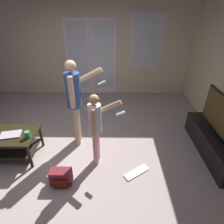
{
  "coord_description": "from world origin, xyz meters",
  "views": [
    {
      "loc": [
        0.81,
        -2.54,
        2.35
      ],
      "look_at": [
        0.78,
        0.02,
        0.87
      ],
      "focal_mm": 29.75,
      "sensor_mm": 36.0,
      "label": 1
    }
  ],
  "objects_px": {
    "flat_screen_tv": "(223,118)",
    "loose_keyboard": "(137,172)",
    "tv_stand": "(214,144)",
    "coffee_table": "(6,140)",
    "laptop_closed": "(11,135)",
    "person_child": "(96,124)",
    "cup_near_edge": "(28,135)",
    "backpack": "(61,177)",
    "person_adult": "(75,97)"
  },
  "relations": [
    {
      "from": "backpack",
      "to": "cup_near_edge",
      "type": "distance_m",
      "value": 0.9
    },
    {
      "from": "coffee_table",
      "to": "backpack",
      "type": "distance_m",
      "value": 1.24
    },
    {
      "from": "flat_screen_tv",
      "to": "laptop_closed",
      "type": "relative_size",
      "value": 3.74
    },
    {
      "from": "backpack",
      "to": "flat_screen_tv",
      "type": "bearing_deg",
      "value": 15.45
    },
    {
      "from": "loose_keyboard",
      "to": "cup_near_edge",
      "type": "bearing_deg",
      "value": 170.34
    },
    {
      "from": "person_adult",
      "to": "laptop_closed",
      "type": "height_order",
      "value": "person_adult"
    },
    {
      "from": "person_adult",
      "to": "cup_near_edge",
      "type": "xyz_separation_m",
      "value": [
        -0.72,
        -0.49,
        -0.44
      ]
    },
    {
      "from": "tv_stand",
      "to": "laptop_closed",
      "type": "xyz_separation_m",
      "value": [
        -3.51,
        -0.15,
        0.28
      ]
    },
    {
      "from": "loose_keyboard",
      "to": "tv_stand",
      "type": "bearing_deg",
      "value": 19.48
    },
    {
      "from": "loose_keyboard",
      "to": "cup_near_edge",
      "type": "distance_m",
      "value": 1.87
    },
    {
      "from": "person_adult",
      "to": "cup_near_edge",
      "type": "height_order",
      "value": "person_adult"
    },
    {
      "from": "flat_screen_tv",
      "to": "person_child",
      "type": "xyz_separation_m",
      "value": [
        -2.06,
        -0.24,
        0.01
      ]
    },
    {
      "from": "coffee_table",
      "to": "tv_stand",
      "type": "distance_m",
      "value": 3.65
    },
    {
      "from": "coffee_table",
      "to": "backpack",
      "type": "bearing_deg",
      "value": -28.68
    },
    {
      "from": "loose_keyboard",
      "to": "cup_near_edge",
      "type": "xyz_separation_m",
      "value": [
        -1.77,
        0.3,
        0.51
      ]
    },
    {
      "from": "person_adult",
      "to": "backpack",
      "type": "distance_m",
      "value": 1.31
    },
    {
      "from": "tv_stand",
      "to": "cup_near_edge",
      "type": "bearing_deg",
      "value": -176.41
    },
    {
      "from": "cup_near_edge",
      "to": "laptop_closed",
      "type": "bearing_deg",
      "value": 170.3
    },
    {
      "from": "person_adult",
      "to": "coffee_table",
      "type": "bearing_deg",
      "value": -160.48
    },
    {
      "from": "flat_screen_tv",
      "to": "backpack",
      "type": "xyz_separation_m",
      "value": [
        -2.57,
        -0.71,
        -0.63
      ]
    },
    {
      "from": "backpack",
      "to": "laptop_closed",
      "type": "distance_m",
      "value": 1.15
    },
    {
      "from": "person_child",
      "to": "cup_near_edge",
      "type": "height_order",
      "value": "person_child"
    },
    {
      "from": "coffee_table",
      "to": "loose_keyboard",
      "type": "height_order",
      "value": "coffee_table"
    },
    {
      "from": "loose_keyboard",
      "to": "flat_screen_tv",
      "type": "bearing_deg",
      "value": 19.64
    },
    {
      "from": "person_child",
      "to": "cup_near_edge",
      "type": "bearing_deg",
      "value": 177.94
    },
    {
      "from": "laptop_closed",
      "to": "cup_near_edge",
      "type": "height_order",
      "value": "cup_near_edge"
    },
    {
      "from": "coffee_table",
      "to": "tv_stand",
      "type": "height_order",
      "value": "coffee_table"
    },
    {
      "from": "person_child",
      "to": "laptop_closed",
      "type": "height_order",
      "value": "person_child"
    },
    {
      "from": "coffee_table",
      "to": "cup_near_edge",
      "type": "relative_size",
      "value": 9.24
    },
    {
      "from": "person_adult",
      "to": "loose_keyboard",
      "type": "xyz_separation_m",
      "value": [
        1.05,
        -0.79,
        -0.96
      ]
    },
    {
      "from": "coffee_table",
      "to": "cup_near_edge",
      "type": "height_order",
      "value": "cup_near_edge"
    },
    {
      "from": "laptop_closed",
      "to": "cup_near_edge",
      "type": "distance_m",
      "value": 0.33
    },
    {
      "from": "loose_keyboard",
      "to": "person_child",
      "type": "bearing_deg",
      "value": 157.97
    },
    {
      "from": "tv_stand",
      "to": "coffee_table",
      "type": "bearing_deg",
      "value": -178.06
    },
    {
      "from": "backpack",
      "to": "loose_keyboard",
      "type": "height_order",
      "value": "backpack"
    },
    {
      "from": "coffee_table",
      "to": "flat_screen_tv",
      "type": "bearing_deg",
      "value": 1.99
    },
    {
      "from": "flat_screen_tv",
      "to": "tv_stand",
      "type": "bearing_deg",
      "value": -65.11
    },
    {
      "from": "cup_near_edge",
      "to": "flat_screen_tv",
      "type": "bearing_deg",
      "value": 3.66
    },
    {
      "from": "laptop_closed",
      "to": "backpack",
      "type": "bearing_deg",
      "value": -44.58
    },
    {
      "from": "person_adult",
      "to": "loose_keyboard",
      "type": "distance_m",
      "value": 1.63
    },
    {
      "from": "laptop_closed",
      "to": "person_child",
      "type": "bearing_deg",
      "value": -17.41
    },
    {
      "from": "flat_screen_tv",
      "to": "loose_keyboard",
      "type": "distance_m",
      "value": 1.68
    },
    {
      "from": "person_child",
      "to": "laptop_closed",
      "type": "relative_size",
      "value": 3.88
    },
    {
      "from": "flat_screen_tv",
      "to": "cup_near_edge",
      "type": "distance_m",
      "value": 3.21
    },
    {
      "from": "tv_stand",
      "to": "cup_near_edge",
      "type": "relative_size",
      "value": 13.76
    },
    {
      "from": "flat_screen_tv",
      "to": "person_adult",
      "type": "relative_size",
      "value": 0.76
    },
    {
      "from": "cup_near_edge",
      "to": "backpack",
      "type": "bearing_deg",
      "value": -39.34
    },
    {
      "from": "coffee_table",
      "to": "backpack",
      "type": "xyz_separation_m",
      "value": [
        1.07,
        -0.58,
        -0.22
      ]
    },
    {
      "from": "flat_screen_tv",
      "to": "backpack",
      "type": "bearing_deg",
      "value": -164.55
    },
    {
      "from": "person_adult",
      "to": "laptop_closed",
      "type": "relative_size",
      "value": 4.94
    }
  ]
}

